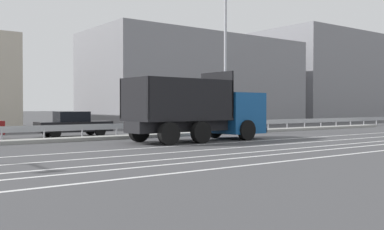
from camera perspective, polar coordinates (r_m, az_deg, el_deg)
The scene contains 14 objects.
ground_plane at distance 25.71m, azimuth 4.08°, elevation -2.78°, with size 320.00×320.00×0.00m, color #424244.
lane_strip_0 at distance 21.16m, azimuth 3.56°, elevation -3.60°, with size 68.02×0.16×0.01m, color silver.
lane_strip_1 at distance 19.59m, azimuth 7.64°, elevation -3.98°, with size 68.02×0.16×0.01m, color silver.
lane_strip_2 at distance 18.39m, azimuth 11.51°, elevation -4.32°, with size 68.02×0.16×0.01m, color silver.
lane_strip_3 at distance 17.69m, azimuth 14.18°, elevation -4.54°, with size 68.02×0.16×0.01m, color silver.
lane_strip_4 at distance 16.77m, azimuth 18.31°, elevation -4.86°, with size 68.02×0.16×0.01m, color silver.
median_island at distance 27.38m, azimuth 1.07°, elevation -2.36°, with size 37.41×1.10×0.18m, color gray.
median_guardrail at distance 28.23m, azimuth -0.32°, elevation -1.28°, with size 68.02×0.09×0.78m.
dump_truck at distance 23.15m, azimuth 2.51°, elevation -0.03°, with size 7.72×2.96×3.52m.
median_road_sign at distance 27.35m, azimuth 1.12°, elevation 0.10°, with size 0.81×0.16×2.35m.
street_lamp_1 at distance 28.74m, azimuth 4.53°, elevation 8.00°, with size 0.71×2.75×9.29m.
parked_car_3 at distance 26.74m, azimuth -14.85°, elevation -1.12°, with size 4.27×2.02×1.45m.
background_building_1 at distance 46.42m, azimuth 0.59°, elevation 4.34°, with size 22.47×10.02×8.77m, color gray.
background_building_2 at distance 65.90m, azimuth 16.69°, elevation 4.61°, with size 20.24×11.21×11.74m, color gray.
Camera 1 is at (-16.89, -19.30, 1.71)m, focal length 42.00 mm.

